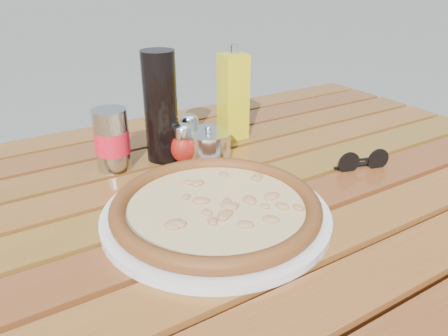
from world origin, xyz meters
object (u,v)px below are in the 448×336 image
table (230,223)px  soda_can (112,140)px  olive_oil_cruet (233,96)px  pepper_shaker (183,144)px  oregano_shaker (190,133)px  plate (216,215)px  parmesan_tin (208,145)px  sunglasses (363,162)px  pizza (216,206)px  dark_bottle (161,107)px

table → soda_can: 0.28m
olive_oil_cruet → soda_can: bearing=-176.1°
pepper_shaker → oregano_shaker: 0.06m
plate → parmesan_tin: bearing=62.8°
soda_can → table: bearing=-51.9°
plate → sunglasses: (0.34, 0.01, 0.01)m
table → soda_can: soda_can is taller
parmesan_tin → pizza: bearing=-117.2°
olive_oil_cruet → parmesan_tin: bearing=-144.4°
plate → oregano_shaker: 0.29m
plate → dark_bottle: (0.03, 0.26, 0.10)m
pizza → pepper_shaker: (0.06, 0.22, 0.02)m
table → oregano_shaker: bearing=83.8°
pepper_shaker → parmesan_tin: 0.05m
pepper_shaker → olive_oil_cruet: size_ratio=0.39×
pepper_shaker → olive_oil_cruet: (0.16, 0.06, 0.06)m
pizza → pepper_shaker: pepper_shaker is taller
table → pepper_shaker: pepper_shaker is taller
parmesan_tin → sunglasses: (0.23, -0.20, -0.01)m
pizza → parmesan_tin: 0.23m
plate → pepper_shaker: 0.23m
oregano_shaker → olive_oil_cruet: 0.13m
plate → pizza: (0.00, 0.00, 0.02)m
pizza → soda_can: size_ratio=3.20×
soda_can → sunglasses: 0.49m
soda_can → olive_oil_cruet: size_ratio=0.57×
pepper_shaker → plate: bearing=-104.4°
pepper_shaker → sunglasses: 0.36m
oregano_shaker → olive_oil_cruet: bearing=7.7°
dark_bottle → sunglasses: bearing=-39.5°
pepper_shaker → dark_bottle: size_ratio=0.37×
table → olive_oil_cruet: size_ratio=6.67×
plate → parmesan_tin: 0.24m
plate → dark_bottle: bearing=83.6°
parmesan_tin → oregano_shaker: bearing=99.5°
olive_oil_cruet → plate: bearing=-127.1°
dark_bottle → sunglasses: size_ratio=1.99×
parmesan_tin → sunglasses: parmesan_tin is taller
sunglasses → soda_can: bearing=164.3°
soda_can → parmesan_tin: size_ratio=1.25×
pepper_shaker → oregano_shaker: bearing=50.3°
table → pizza: pizza is taller
dark_bottle → soda_can: 0.11m
plate → oregano_shaker: bearing=70.4°
pepper_shaker → dark_bottle: 0.08m
pizza → table: bearing=45.9°
oregano_shaker → olive_oil_cruet: size_ratio=0.39×
table → sunglasses: size_ratio=12.63×
plate → soda_can: 0.28m
table → dark_bottle: 0.26m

